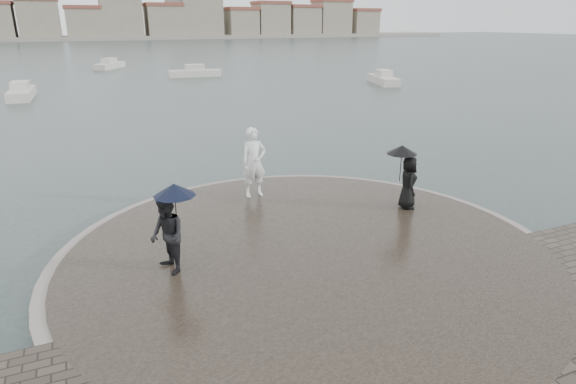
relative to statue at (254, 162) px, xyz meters
name	(u,v)px	position (x,y,z in m)	size (l,w,h in m)	color
ground	(389,342)	(-0.09, -7.73, -1.48)	(400.00, 400.00, 0.00)	#2B3835
kerb_ring	(309,256)	(-0.09, -4.23, -1.32)	(12.50, 12.50, 0.32)	gray
quay_tip	(309,256)	(-0.09, -4.23, -1.30)	(11.90, 11.90, 0.36)	#2D261E
statue	(254,162)	(0.00, 0.00, 0.00)	(0.82, 0.54, 2.24)	white
visitor_left	(169,227)	(-3.42, -3.96, -0.04)	(1.14, 1.07, 2.04)	black
visitor_right	(407,174)	(3.81, -2.83, -0.06)	(1.09, 1.01, 1.95)	black
far_skyline	(61,21)	(-6.38, 152.98, 4.13)	(260.00, 20.00, 37.00)	gray
boats	(180,76)	(4.99, 36.47, -1.10)	(33.57, 32.38, 1.50)	beige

